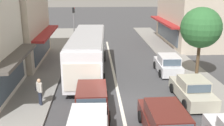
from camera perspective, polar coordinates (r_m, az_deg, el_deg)
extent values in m
plane|color=#3F3F42|center=(16.06, 1.88, -9.01)|extent=(140.00, 140.00, 0.00)
cube|color=silver|center=(19.72, 0.75, -3.94)|extent=(0.20, 28.00, 0.01)
cube|color=gray|center=(22.18, -17.48, -2.18)|extent=(5.20, 44.00, 0.14)
cube|color=gray|center=(22.86, 16.04, -1.52)|extent=(2.80, 44.00, 0.12)
cube|color=#4C4742|center=(17.17, -20.18, 1.28)|extent=(1.10, 6.57, 0.20)
cube|color=#425160|center=(17.66, -21.06, -2.82)|extent=(0.06, 5.71, 1.80)
cube|color=maroon|center=(24.87, -14.09, 6.37)|extent=(1.10, 8.24, 0.20)
cube|color=#425160|center=(25.20, -14.82, 3.43)|extent=(0.06, 7.16, 1.80)
cube|color=beige|center=(33.51, 19.43, 11.51)|extent=(8.55, 11.03, 8.86)
cube|color=maroon|center=(32.16, 11.26, 8.83)|extent=(1.10, 10.15, 0.20)
cube|color=#425160|center=(32.47, 11.85, 6.55)|extent=(0.06, 8.83, 1.80)
cube|color=silver|center=(21.08, -5.25, 2.37)|extent=(3.00, 10.90, 2.70)
cube|color=#425160|center=(20.98, -5.28, 3.44)|extent=(3.02, 10.48, 0.90)
cube|color=beige|center=(15.97, -6.57, -3.21)|extent=(2.25, 0.16, 1.76)
cube|color=#A8A8AC|center=(20.78, -5.35, 6.13)|extent=(2.84, 10.04, 0.12)
cylinder|color=black|center=(24.75, -7.53, 1.41)|extent=(0.30, 0.97, 0.96)
cylinder|color=black|center=(24.59, -1.73, 1.45)|extent=(0.30, 0.97, 0.96)
cylinder|color=black|center=(18.78, -9.58, -3.73)|extent=(0.30, 0.97, 0.96)
cylinder|color=black|center=(18.58, -1.92, -3.72)|extent=(0.30, 0.97, 0.96)
cube|color=silver|center=(11.64, -5.26, -12.92)|extent=(1.75, 2.67, 0.68)
cube|color=#425160|center=(12.80, -4.87, -9.99)|extent=(1.51, 0.12, 0.58)
cylinder|color=black|center=(13.65, -8.46, -12.71)|extent=(0.21, 0.63, 0.62)
cylinder|color=black|center=(13.55, -0.86, -12.76)|extent=(0.21, 0.63, 0.62)
cube|color=#561E19|center=(13.08, 11.22, -13.22)|extent=(1.82, 4.52, 0.76)
cube|color=#561E19|center=(12.44, 11.84, -11.14)|extent=(1.68, 2.62, 0.68)
cube|color=#425160|center=(13.58, 10.30, -8.57)|extent=(1.51, 0.08, 0.58)
cylinder|color=black|center=(14.14, 6.19, -11.51)|extent=(0.19, 0.62, 0.62)
cylinder|color=black|center=(14.55, 13.14, -11.02)|extent=(0.19, 0.62, 0.62)
cube|color=#561E19|center=(15.15, -4.38, -8.55)|extent=(1.78, 4.51, 0.76)
cube|color=#561E19|center=(14.53, -4.46, -6.58)|extent=(1.65, 2.61, 0.68)
cube|color=#425160|center=(15.75, -4.40, -4.67)|extent=(1.51, 0.07, 0.58)
cube|color=#425160|center=(13.33, -4.54, -8.83)|extent=(1.48, 0.07, 0.54)
cylinder|color=black|center=(16.50, -7.39, -7.23)|extent=(0.18, 0.62, 0.62)
cylinder|color=black|center=(16.47, -1.22, -7.14)|extent=(0.18, 0.62, 0.62)
cylinder|color=black|center=(14.08, -8.09, -11.71)|extent=(0.18, 0.62, 0.62)
cylinder|color=black|center=(14.04, -0.77, -11.62)|extent=(0.18, 0.62, 0.62)
cube|color=#B7B29E|center=(17.18, 16.98, -6.15)|extent=(1.76, 4.22, 0.72)
cube|color=#B7B29E|center=(16.86, 17.29, -4.21)|extent=(1.58, 1.82, 0.60)
cube|color=#425160|center=(17.66, 16.22, -3.15)|extent=(1.44, 0.07, 0.51)
cube|color=#425160|center=(16.07, 18.46, -5.37)|extent=(1.40, 0.07, 0.48)
cylinder|color=black|center=(18.07, 12.96, -5.35)|extent=(0.19, 0.62, 0.62)
cylinder|color=black|center=(18.64, 18.03, -5.07)|extent=(0.19, 0.62, 0.62)
cylinder|color=black|center=(15.89, 15.61, -8.73)|extent=(0.19, 0.62, 0.62)
cylinder|color=black|center=(16.54, 21.28, -8.25)|extent=(0.19, 0.62, 0.62)
cube|color=silver|center=(21.93, 12.01, -0.74)|extent=(1.75, 3.75, 0.76)
cube|color=silver|center=(21.45, 12.31, 0.80)|extent=(1.58, 1.95, 0.64)
cube|color=#425160|center=(22.35, 11.71, 1.49)|extent=(1.40, 0.10, 0.54)
cube|color=#425160|center=(20.55, 12.95, 0.05)|extent=(1.37, 0.10, 0.51)
cylinder|color=black|center=(22.84, 9.33, -0.43)|extent=(0.20, 0.63, 0.62)
cylinder|color=black|center=(23.22, 13.30, -0.38)|extent=(0.20, 0.63, 0.62)
cylinder|color=black|center=(20.78, 10.49, -2.24)|extent=(0.20, 0.63, 0.62)
cylinder|color=black|center=(21.19, 14.83, -2.15)|extent=(0.20, 0.63, 0.62)
cylinder|color=gray|center=(34.08, -8.30, 8.40)|extent=(0.12, 0.12, 4.20)
cube|color=black|center=(33.88, -8.42, 11.32)|extent=(0.24, 0.24, 0.68)
sphere|color=red|center=(33.84, -8.20, 11.72)|extent=(0.13, 0.13, 0.13)
sphere|color=black|center=(33.86, -8.18, 11.35)|extent=(0.13, 0.13, 0.13)
sphere|color=black|center=(33.89, -8.17, 10.98)|extent=(0.13, 0.13, 0.13)
cylinder|color=brown|center=(20.71, 18.16, 0.48)|extent=(0.24, 0.24, 2.93)
cylinder|color=brown|center=(20.57, 18.33, 6.03)|extent=(0.10, 0.74, 1.08)
cylinder|color=brown|center=(20.44, 19.58, 5.42)|extent=(0.80, 0.10, 0.80)
cylinder|color=brown|center=(19.99, 18.99, 5.29)|extent=(0.10, 0.74, 0.83)
cylinder|color=brown|center=(20.16, 17.60, 5.39)|extent=(0.84, 0.10, 0.75)
sphere|color=#2D6633|center=(20.18, 18.81, 7.31)|extent=(2.96, 2.96, 2.96)
cylinder|color=#232838|center=(16.03, -15.22, -7.48)|extent=(0.14, 0.14, 0.84)
cylinder|color=#232838|center=(16.19, -15.47, -7.26)|extent=(0.14, 0.14, 0.84)
cube|color=beige|center=(15.84, -15.54, -5.06)|extent=(0.38, 0.42, 0.56)
sphere|color=tan|center=(15.70, -15.65, -3.70)|extent=(0.22, 0.22, 0.22)
cylinder|color=beige|center=(15.64, -15.20, -5.33)|extent=(0.09, 0.09, 0.54)
cylinder|color=beige|center=(16.05, -15.87, -4.79)|extent=(0.09, 0.09, 0.54)
cube|color=black|center=(16.17, -15.98, -5.33)|extent=(0.26, 0.22, 0.22)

